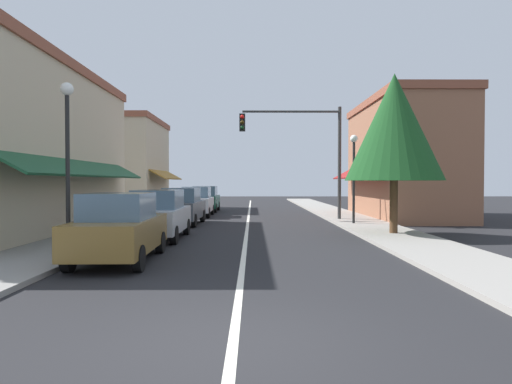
# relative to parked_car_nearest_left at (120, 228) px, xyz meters

# --- Properties ---
(ground_plane) EXTENTS (80.00, 80.00, 0.00)m
(ground_plane) POSITION_rel_parked_car_nearest_left_xyz_m (3.17, 12.12, -0.88)
(ground_plane) COLOR black
(sidewalk_left) EXTENTS (2.60, 56.00, 0.12)m
(sidewalk_left) POSITION_rel_parked_car_nearest_left_xyz_m (-2.33, 12.12, -0.82)
(sidewalk_left) COLOR gray
(sidewalk_left) RESTS_ON ground
(sidewalk_right) EXTENTS (2.60, 56.00, 0.12)m
(sidewalk_right) POSITION_rel_parked_car_nearest_left_xyz_m (8.67, 12.12, -0.82)
(sidewalk_right) COLOR gray
(sidewalk_right) RESTS_ON ground
(lane_center_stripe) EXTENTS (0.14, 52.00, 0.01)m
(lane_center_stripe) POSITION_rel_parked_car_nearest_left_xyz_m (3.17, 12.12, -0.88)
(lane_center_stripe) COLOR silver
(lane_center_stripe) RESTS_ON ground
(storefront_left_block) EXTENTS (5.86, 14.20, 6.84)m
(storefront_left_block) POSITION_rel_parked_car_nearest_left_xyz_m (-5.90, 6.12, 2.54)
(storefront_left_block) COLOR #BCAD8E
(storefront_left_block) RESTS_ON ground
(storefront_right_block) EXTENTS (5.45, 10.20, 6.75)m
(storefront_right_block) POSITION_rel_parked_car_nearest_left_xyz_m (12.03, 14.12, 2.50)
(storefront_right_block) COLOR #8E5B42
(storefront_right_block) RESTS_ON ground
(storefront_far_left) EXTENTS (5.33, 8.20, 6.77)m
(storefront_far_left) POSITION_rel_parked_car_nearest_left_xyz_m (-5.63, 22.12, 2.51)
(storefront_far_left) COLOR #BCAD8E
(storefront_far_left) RESTS_ON ground
(parked_car_nearest_left) EXTENTS (1.86, 4.14, 1.77)m
(parked_car_nearest_left) POSITION_rel_parked_car_nearest_left_xyz_m (0.00, 0.00, 0.00)
(parked_car_nearest_left) COLOR brown
(parked_car_nearest_left) RESTS_ON ground
(parked_car_second_left) EXTENTS (1.79, 4.10, 1.77)m
(parked_car_second_left) POSITION_rel_parked_car_nearest_left_xyz_m (0.05, 4.51, 0.00)
(parked_car_second_left) COLOR #B7BABF
(parked_car_second_left) RESTS_ON ground
(parked_car_third_left) EXTENTS (1.88, 4.15, 1.77)m
(parked_car_third_left) POSITION_rel_parked_car_nearest_left_xyz_m (0.02, 10.01, 0.00)
(parked_car_third_left) COLOR #4C5156
(parked_car_third_left) RESTS_ON ground
(parked_car_far_left) EXTENTS (1.81, 4.11, 1.77)m
(parked_car_far_left) POSITION_rel_parked_car_nearest_left_xyz_m (0.09, 15.12, 0.00)
(parked_car_far_left) COLOR silver
(parked_car_far_left) RESTS_ON ground
(parked_car_distant_left) EXTENTS (1.79, 4.11, 1.77)m
(parked_car_distant_left) POSITION_rel_parked_car_nearest_left_xyz_m (0.14, 19.40, 0.00)
(parked_car_distant_left) COLOR #0F4C33
(parked_car_distant_left) RESTS_ON ground
(traffic_signal_mast_arm) EXTENTS (5.33, 0.50, 5.99)m
(traffic_signal_mast_arm) POSITION_rel_parked_car_nearest_left_xyz_m (6.18, 11.87, 3.21)
(traffic_signal_mast_arm) COLOR #333333
(traffic_signal_mast_arm) RESTS_ON ground
(street_lamp_left_near) EXTENTS (0.36, 0.36, 4.85)m
(street_lamp_left_near) POSITION_rel_parked_car_nearest_left_xyz_m (-1.80, 1.19, 2.38)
(street_lamp_left_near) COLOR black
(street_lamp_left_near) RESTS_ON ground
(street_lamp_right_mid) EXTENTS (0.36, 0.36, 4.26)m
(street_lamp_right_mid) POSITION_rel_parked_car_nearest_left_xyz_m (8.16, 9.44, 2.04)
(street_lamp_right_mid) COLOR black
(street_lamp_right_mid) RESTS_ON ground
(tree_right_near) EXTENTS (3.67, 3.67, 6.15)m
(tree_right_near) POSITION_rel_parked_car_nearest_left_xyz_m (8.76, 5.40, 3.24)
(tree_right_near) COLOR #4C331E
(tree_right_near) RESTS_ON ground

